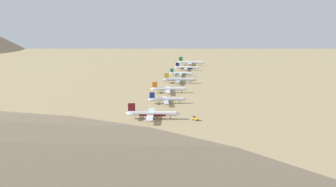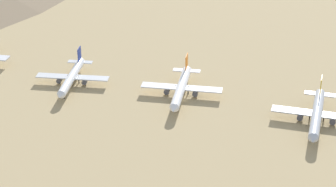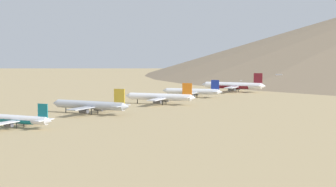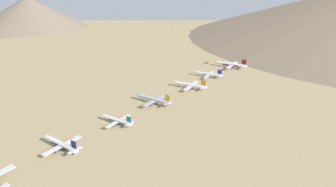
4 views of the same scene
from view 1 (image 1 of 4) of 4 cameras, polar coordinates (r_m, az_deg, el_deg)
ground_plane at (r=489.62m, az=0.49°, el=0.16°), size 2865.37×2865.37×0.00m
parked_jet_0 at (r=262.38m, az=-7.06°, el=-10.09°), size 55.94×45.82×16.22m
parked_jet_1 at (r=318.56m, az=-4.58°, el=-6.07°), size 43.76×35.59×12.61m
parked_jet_2 at (r=373.87m, az=-2.39°, el=-3.02°), size 54.24×44.20×15.64m
parked_jet_3 at (r=433.36m, az=-0.21°, el=-0.91°), size 44.73×36.64×12.97m
parked_jet_4 at (r=487.05m, az=0.10°, el=0.66°), size 48.14×39.33×13.91m
parked_jet_5 at (r=549.13m, az=1.66°, el=2.06°), size 49.52×40.20×14.28m
parked_jet_6 at (r=607.57m, az=1.96°, el=3.00°), size 39.74×32.31×11.46m
parked_jet_7 at (r=664.18m, az=2.83°, el=3.87°), size 44.48×36.07×12.84m
parked_jet_8 at (r=721.86m, az=3.42°, el=4.64°), size 52.17×42.33×15.06m
service_truck at (r=370.43m, az=4.07°, el=-3.70°), size 5.70×4.79×3.90m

